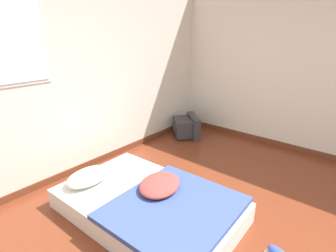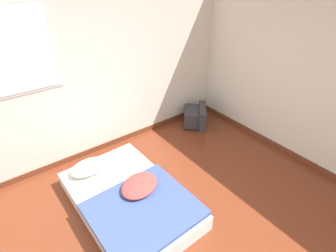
{
  "view_description": "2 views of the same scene",
  "coord_description": "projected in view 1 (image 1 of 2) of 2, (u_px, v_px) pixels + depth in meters",
  "views": [
    {
      "loc": [
        -1.37,
        -0.39,
        1.82
      ],
      "look_at": [
        1.14,
        1.71,
        0.63
      ],
      "focal_mm": 28.0,
      "sensor_mm": 36.0,
      "label": 1
    },
    {
      "loc": [
        -0.76,
        -0.94,
        2.71
      ],
      "look_at": [
        1.21,
        1.69,
        0.63
      ],
      "focal_mm": 28.0,
      "sensor_mm": 36.0,
      "label": 2
    }
  ],
  "objects": [
    {
      "name": "crt_tv",
      "position": [
        187.0,
        126.0,
        4.77
      ],
      "size": [
        0.65,
        0.66,
        0.38
      ],
      "color": "#333338",
      "rests_on": "ground_plane"
    },
    {
      "name": "mattress_bed",
      "position": [
        148.0,
        203.0,
        2.71
      ],
      "size": [
        1.22,
        1.88,
        0.36
      ],
      "color": "silver",
      "rests_on": "ground_plane"
    },
    {
      "name": "wall_back",
      "position": [
        42.0,
        80.0,
        2.98
      ],
      "size": [
        8.17,
        0.08,
        2.6
      ],
      "color": "silver",
      "rests_on": "ground_plane"
    }
  ]
}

